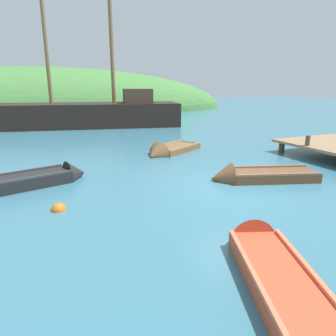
{
  "coord_description": "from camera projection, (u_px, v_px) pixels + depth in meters",
  "views": [
    {
      "loc": [
        -5.79,
        -7.91,
        3.27
      ],
      "look_at": [
        -1.39,
        1.96,
        0.34
      ],
      "focal_mm": 33.05,
      "sensor_mm": 36.0,
      "label": 1
    }
  ],
  "objects": [
    {
      "name": "sailing_ship",
      "position": [
        89.0,
        118.0,
        24.69
      ],
      "size": [
        17.19,
        6.99,
        12.75
      ],
      "rotation": [
        0.0,
        0.0,
        2.92
      ],
      "color": "black",
      "rests_on": "ground"
    },
    {
      "name": "ground_plane",
      "position": [
        231.0,
        188.0,
        10.11
      ],
      "size": [
        120.0,
        120.0,
        0.0
      ],
      "primitive_type": "plane",
      "color": "teal"
    },
    {
      "name": "rowboat_near_dock",
      "position": [
        255.0,
        177.0,
        10.9
      ],
      "size": [
        3.89,
        2.27,
        1.09
      ],
      "rotation": [
        0.0,
        0.0,
        2.81
      ],
      "color": "brown",
      "rests_on": "ground"
    },
    {
      "name": "rowboat_outer_left",
      "position": [
        268.0,
        265.0,
        5.63
      ],
      "size": [
        2.33,
        3.88,
        0.98
      ],
      "rotation": [
        0.0,
        0.0,
        1.19
      ],
      "color": "#C64C2D",
      "rests_on": "ground"
    },
    {
      "name": "buoy_orange",
      "position": [
        59.0,
        210.0,
        8.32
      ],
      "size": [
        0.4,
        0.4,
        0.4
      ],
      "primitive_type": "sphere",
      "color": "orange",
      "rests_on": "ground"
    },
    {
      "name": "rowboat_portside",
      "position": [
        45.0,
        179.0,
        10.55
      ],
      "size": [
        3.29,
        1.79,
        1.02
      ],
      "rotation": [
        0.0,
        0.0,
        0.25
      ],
      "color": "black",
      "rests_on": "ground"
    },
    {
      "name": "rowboat_outer_right",
      "position": [
        168.0,
        152.0,
        15.18
      ],
      "size": [
        3.53,
        2.7,
        1.2
      ],
      "rotation": [
        0.0,
        0.0,
        3.65
      ],
      "color": "brown",
      "rests_on": "ground"
    },
    {
      "name": "shore_hill",
      "position": [
        46.0,
        112.0,
        38.19
      ],
      "size": [
        48.69,
        18.26,
        10.67
      ],
      "primitive_type": "ellipsoid",
      "color": "#477F3D",
      "rests_on": "ground"
    }
  ]
}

